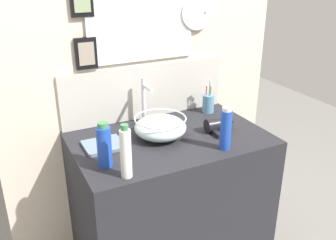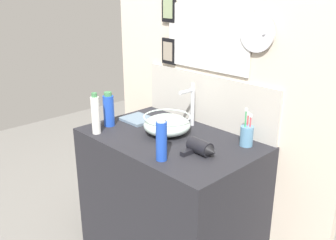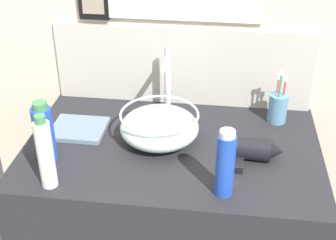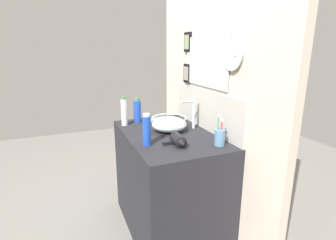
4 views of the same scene
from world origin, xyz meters
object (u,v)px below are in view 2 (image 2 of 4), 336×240
object	(u,v)px
soap_dispenser	(109,110)
toothbrush_cup	(247,136)
faucet	(191,102)
hand_towel	(138,119)
glass_bowl_sink	(167,125)
shampoo_bottle	(96,114)
lotion_bottle	(161,140)
hair_drier	(201,148)

from	to	relation	value
soap_dispenser	toothbrush_cup	bearing A→B (deg)	24.62
faucet	hand_towel	world-z (taller)	faucet
soap_dispenser	glass_bowl_sink	bearing A→B (deg)	24.17
shampoo_bottle	hand_towel	size ratio (longest dim) A/B	1.26
soap_dispenser	hand_towel	bearing A→B (deg)	75.18
glass_bowl_sink	lotion_bottle	world-z (taller)	lotion_bottle
faucet	soap_dispenser	bearing A→B (deg)	-134.24
glass_bowl_sink	toothbrush_cup	bearing A→B (deg)	24.99
faucet	shampoo_bottle	world-z (taller)	faucet
hand_towel	faucet	bearing A→B (deg)	29.92
hair_drier	soap_dispenser	distance (m)	0.67
toothbrush_cup	soap_dispenser	size ratio (longest dim) A/B	1.01
glass_bowl_sink	hand_towel	bearing A→B (deg)	174.44
glass_bowl_sink	hair_drier	world-z (taller)	glass_bowl_sink
lotion_bottle	hand_towel	bearing A→B (deg)	151.65
hair_drier	hand_towel	world-z (taller)	hair_drier
shampoo_bottle	glass_bowl_sink	bearing A→B (deg)	44.05
faucet	hand_towel	xyz separation A→B (m)	(-0.30, -0.17, -0.14)
shampoo_bottle	hand_towel	world-z (taller)	shampoo_bottle
soap_dispenser	hand_towel	size ratio (longest dim) A/B	1.10
glass_bowl_sink	lotion_bottle	size ratio (longest dim) A/B	1.25
faucet	shampoo_bottle	bearing A→B (deg)	-121.21
lotion_bottle	shampoo_bottle	world-z (taller)	shampoo_bottle
hair_drier	lotion_bottle	distance (m)	0.22
lotion_bottle	soap_dispenser	distance (m)	0.58
lotion_bottle	glass_bowl_sink	bearing A→B (deg)	131.79
glass_bowl_sink	shampoo_bottle	world-z (taller)	shampoo_bottle
shampoo_bottle	soap_dispenser	world-z (taller)	shampoo_bottle
faucet	lotion_bottle	world-z (taller)	faucet
toothbrush_cup	hand_towel	xyz separation A→B (m)	(-0.71, -0.16, -0.05)
toothbrush_cup	shampoo_bottle	bearing A→B (deg)	-145.99
glass_bowl_sink	hair_drier	distance (m)	0.33
hair_drier	toothbrush_cup	distance (m)	0.27
hair_drier	soap_dispenser	xyz separation A→B (m)	(-0.66, -0.09, 0.06)
faucet	shampoo_bottle	xyz separation A→B (m)	(-0.29, -0.48, -0.04)
soap_dispenser	lotion_bottle	bearing A→B (deg)	-9.76
hair_drier	shampoo_bottle	world-z (taller)	shampoo_bottle
lotion_bottle	soap_dispenser	bearing A→B (deg)	170.24
hair_drier	toothbrush_cup	size ratio (longest dim) A/B	0.81
toothbrush_cup	shampoo_bottle	distance (m)	0.85
faucet	lotion_bottle	distance (m)	0.51
glass_bowl_sink	toothbrush_cup	distance (m)	0.45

